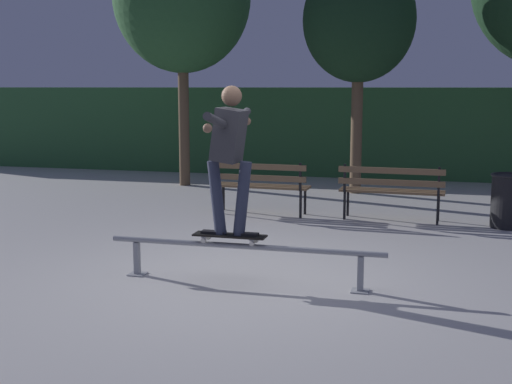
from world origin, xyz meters
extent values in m
plane|color=#ADAAA8|center=(0.00, 0.00, 0.00)|extent=(90.00, 90.00, 0.00)
cube|color=#2D5B33|center=(0.00, 8.99, 1.02)|extent=(24.00, 1.20, 2.04)
cylinder|color=gray|center=(0.00, -0.12, 0.40)|extent=(2.99, 0.06, 0.06)
cube|color=gray|center=(-1.23, -0.12, 0.18)|extent=(0.06, 0.06, 0.37)
cube|color=gray|center=(-1.23, -0.12, 0.01)|extent=(0.18, 0.18, 0.01)
cube|color=gray|center=(1.23, -0.12, 0.18)|extent=(0.06, 0.06, 0.37)
cube|color=gray|center=(1.23, -0.12, 0.01)|extent=(0.18, 0.18, 0.01)
cube|color=black|center=(-0.15, -0.12, 0.50)|extent=(0.78, 0.21, 0.02)
cube|color=black|center=(-0.15, -0.12, 0.51)|extent=(0.77, 0.20, 0.00)
cube|color=#9E9EA3|center=(0.11, -0.12, 0.49)|extent=(0.05, 0.17, 0.02)
cube|color=#9E9EA3|center=(-0.42, -0.11, 0.49)|extent=(0.05, 0.17, 0.02)
cylinder|color=beige|center=(0.11, -0.20, 0.45)|extent=(0.05, 0.03, 0.05)
cylinder|color=beige|center=(0.11, -0.04, 0.45)|extent=(0.05, 0.03, 0.05)
cylinder|color=beige|center=(-0.42, -0.19, 0.45)|extent=(0.05, 0.03, 0.05)
cylinder|color=beige|center=(-0.42, -0.03, 0.45)|extent=(0.05, 0.03, 0.05)
cube|color=black|center=(0.03, -0.12, 0.53)|extent=(0.26, 0.10, 0.03)
cube|color=black|center=(-0.33, -0.11, 0.53)|extent=(0.26, 0.10, 0.03)
cylinder|color=#282D42|center=(-0.01, -0.12, 0.90)|extent=(0.21, 0.13, 0.79)
cylinder|color=#282D42|center=(-0.29, -0.12, 0.90)|extent=(0.21, 0.13, 0.79)
cube|color=#2D2D33|center=(-0.15, -0.12, 1.56)|extent=(0.34, 0.36, 0.57)
cylinder|color=#2D2D33|center=(-0.16, -0.50, 1.72)|extent=(0.09, 0.61, 0.21)
cylinder|color=#2D2D33|center=(-0.15, 0.26, 1.72)|extent=(0.09, 0.61, 0.21)
sphere|color=brown|center=(-0.16, -0.78, 1.67)|extent=(0.09, 0.09, 0.09)
sphere|color=brown|center=(-0.15, 0.54, 1.67)|extent=(0.09, 0.09, 0.09)
sphere|color=brown|center=(-0.12, -0.12, 1.96)|extent=(0.21, 0.21, 0.21)
cube|color=black|center=(-0.08, 3.84, 0.22)|extent=(0.04, 0.04, 0.44)
cube|color=black|center=(-0.09, 3.52, 0.22)|extent=(0.04, 0.04, 0.44)
cube|color=black|center=(-0.09, 3.48, 0.66)|extent=(0.04, 0.04, 0.44)
cube|color=black|center=(-1.49, 3.90, 0.22)|extent=(0.04, 0.04, 0.44)
cube|color=black|center=(-1.50, 3.58, 0.22)|extent=(0.04, 0.04, 0.44)
cube|color=black|center=(-1.50, 3.54, 0.66)|extent=(0.04, 0.04, 0.44)
cube|color=brown|center=(-0.78, 3.85, 0.46)|extent=(1.60, 0.15, 0.04)
cube|color=brown|center=(-0.79, 3.71, 0.46)|extent=(1.60, 0.15, 0.04)
cube|color=brown|center=(-0.79, 3.57, 0.46)|extent=(1.60, 0.15, 0.04)
cube|color=brown|center=(-0.80, 3.50, 0.62)|extent=(1.60, 0.10, 0.09)
cube|color=brown|center=(-0.80, 3.50, 0.80)|extent=(1.60, 0.10, 0.09)
cube|color=black|center=(2.02, 3.84, 0.22)|extent=(0.04, 0.04, 0.44)
cube|color=black|center=(2.00, 3.52, 0.22)|extent=(0.04, 0.04, 0.44)
cube|color=black|center=(2.00, 3.48, 0.66)|extent=(0.04, 0.04, 0.44)
cube|color=black|center=(0.61, 3.90, 0.22)|extent=(0.04, 0.04, 0.44)
cube|color=black|center=(0.60, 3.58, 0.22)|extent=(0.04, 0.04, 0.44)
cube|color=black|center=(0.60, 3.54, 0.66)|extent=(0.04, 0.04, 0.44)
cube|color=brown|center=(1.31, 3.85, 0.46)|extent=(1.60, 0.15, 0.04)
cube|color=brown|center=(1.31, 3.71, 0.46)|extent=(1.60, 0.15, 0.04)
cube|color=brown|center=(1.30, 3.57, 0.46)|extent=(1.60, 0.15, 0.04)
cube|color=brown|center=(1.30, 3.50, 0.62)|extent=(1.60, 0.10, 0.09)
cube|color=brown|center=(1.30, 3.50, 0.80)|extent=(1.60, 0.10, 0.09)
cylinder|color=brown|center=(0.46, 6.31, 1.20)|extent=(0.22, 0.22, 2.40)
ellipsoid|color=black|center=(0.46, 6.31, 3.30)|extent=(2.13, 2.13, 2.34)
cylinder|color=brown|center=(-3.14, 6.43, 1.34)|extent=(0.22, 0.22, 2.68)
cylinder|color=black|center=(2.99, 3.57, 0.39)|extent=(0.48, 0.48, 0.78)
torus|color=black|center=(2.99, 3.57, 0.78)|extent=(0.52, 0.52, 0.04)
camera|label=1|loc=(1.86, -6.71, 2.06)|focal=46.92mm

